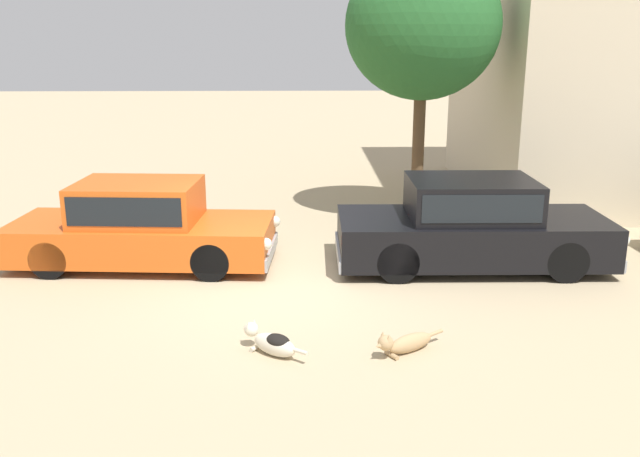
# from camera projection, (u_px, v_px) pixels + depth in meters

# --- Properties ---
(ground_plane) EXTENTS (80.00, 80.00, 0.00)m
(ground_plane) POSITION_uv_depth(u_px,v_px,m) (271.00, 288.00, 10.69)
(ground_plane) COLOR tan
(parked_sedan_nearest) EXTENTS (4.62, 2.03, 1.44)m
(parked_sedan_nearest) POSITION_uv_depth(u_px,v_px,m) (141.00, 224.00, 11.62)
(parked_sedan_nearest) COLOR #D15619
(parked_sedan_nearest) RESTS_ON ground_plane
(parked_sedan_second) EXTENTS (4.65, 1.88, 1.51)m
(parked_sedan_second) POSITION_uv_depth(u_px,v_px,m) (471.00, 224.00, 11.52)
(parked_sedan_second) COLOR black
(parked_sedan_second) RESTS_ON ground_plane
(stray_dog_spotted) EXTENTS (0.96, 0.65, 0.35)m
(stray_dog_spotted) POSITION_uv_depth(u_px,v_px,m) (405.00, 343.00, 8.45)
(stray_dog_spotted) COLOR tan
(stray_dog_spotted) RESTS_ON ground_plane
(stray_dog_tan) EXTENTS (0.85, 0.69, 0.36)m
(stray_dog_tan) POSITION_uv_depth(u_px,v_px,m) (272.00, 342.00, 8.42)
(stray_dog_tan) COLOR beige
(stray_dog_tan) RESTS_ON ground_plane
(acacia_tree_left) EXTENTS (3.12, 2.81, 5.48)m
(acacia_tree_left) POSITION_uv_depth(u_px,v_px,m) (423.00, 26.00, 13.68)
(acacia_tree_left) COLOR brown
(acacia_tree_left) RESTS_ON ground_plane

